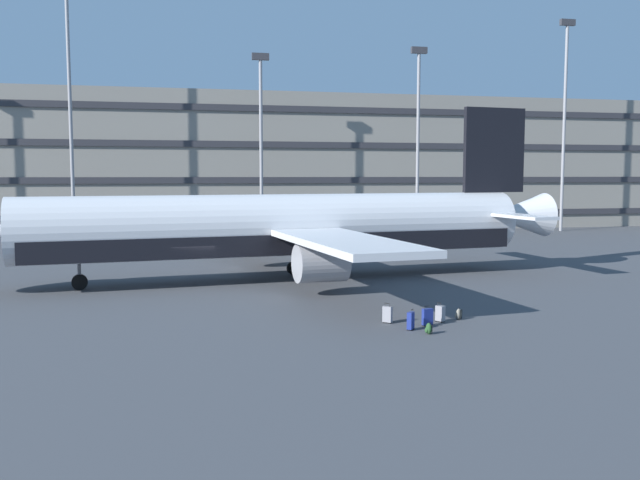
{
  "coord_description": "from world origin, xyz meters",
  "views": [
    {
      "loc": [
        -1.44,
        -41.17,
        6.65
      ],
      "look_at": [
        6.87,
        -3.89,
        3.0
      ],
      "focal_mm": 38.44,
      "sensor_mm": 36.0,
      "label": 1
    }
  ],
  "objects_px": {
    "airliner": "(288,228)",
    "suitcase_laid_flat": "(387,314)",
    "suitcase_navy": "(411,321)",
    "suitcase_purple": "(440,313)",
    "suitcase_silver": "(427,317)",
    "backpack_upright": "(458,314)",
    "backpack_teal": "(428,329)"
  },
  "relations": [
    {
      "from": "airliner",
      "to": "suitcase_navy",
      "type": "xyz_separation_m",
      "value": [
        2.66,
        -15.32,
        -2.87
      ]
    },
    {
      "from": "backpack_upright",
      "to": "suitcase_laid_flat",
      "type": "bearing_deg",
      "value": -179.76
    },
    {
      "from": "suitcase_navy",
      "to": "backpack_upright",
      "type": "xyz_separation_m",
      "value": [
        2.89,
        1.54,
        -0.17
      ]
    },
    {
      "from": "airliner",
      "to": "suitcase_navy",
      "type": "height_order",
      "value": "airliner"
    },
    {
      "from": "suitcase_silver",
      "to": "backpack_upright",
      "type": "relative_size",
      "value": 1.58
    },
    {
      "from": "suitcase_purple",
      "to": "backpack_teal",
      "type": "distance_m",
      "value": 2.59
    },
    {
      "from": "suitcase_navy",
      "to": "backpack_teal",
      "type": "xyz_separation_m",
      "value": [
        0.47,
        -0.88,
        -0.19
      ]
    },
    {
      "from": "suitcase_laid_flat",
      "to": "backpack_upright",
      "type": "relative_size",
      "value": 1.65
    },
    {
      "from": "suitcase_laid_flat",
      "to": "suitcase_navy",
      "type": "bearing_deg",
      "value": -70.54
    },
    {
      "from": "suitcase_silver",
      "to": "backpack_upright",
      "type": "height_order",
      "value": "suitcase_silver"
    },
    {
      "from": "airliner",
      "to": "backpack_upright",
      "type": "relative_size",
      "value": 68.32
    },
    {
      "from": "airliner",
      "to": "backpack_upright",
      "type": "bearing_deg",
      "value": -68.03
    },
    {
      "from": "suitcase_laid_flat",
      "to": "backpack_upright",
      "type": "height_order",
      "value": "suitcase_laid_flat"
    },
    {
      "from": "suitcase_purple",
      "to": "backpack_upright",
      "type": "distance_m",
      "value": 1.06
    },
    {
      "from": "suitcase_laid_flat",
      "to": "suitcase_purple",
      "type": "bearing_deg",
      "value": -6.0
    },
    {
      "from": "suitcase_purple",
      "to": "backpack_teal",
      "type": "xyz_separation_m",
      "value": [
        -1.42,
        -2.16,
        -0.16
      ]
    },
    {
      "from": "airliner",
      "to": "backpack_upright",
      "type": "height_order",
      "value": "airliner"
    },
    {
      "from": "suitcase_navy",
      "to": "suitcase_purple",
      "type": "xyz_separation_m",
      "value": [
        1.88,
        1.27,
        -0.02
      ]
    },
    {
      "from": "airliner",
      "to": "backpack_upright",
      "type": "xyz_separation_m",
      "value": [
        5.56,
        -13.78,
        -3.04
      ]
    },
    {
      "from": "suitcase_navy",
      "to": "airliner",
      "type": "bearing_deg",
      "value": 99.86
    },
    {
      "from": "airliner",
      "to": "suitcase_purple",
      "type": "distance_m",
      "value": 15.04
    },
    {
      "from": "backpack_upright",
      "to": "suitcase_purple",
      "type": "bearing_deg",
      "value": -165.09
    },
    {
      "from": "suitcase_purple",
      "to": "suitcase_navy",
      "type": "bearing_deg",
      "value": -145.91
    },
    {
      "from": "airliner",
      "to": "suitcase_silver",
      "type": "bearing_deg",
      "value": -76.03
    },
    {
      "from": "suitcase_silver",
      "to": "suitcase_navy",
      "type": "bearing_deg",
      "value": -149.16
    },
    {
      "from": "suitcase_silver",
      "to": "backpack_upright",
      "type": "distance_m",
      "value": 2.12
    },
    {
      "from": "airliner",
      "to": "suitcase_laid_flat",
      "type": "xyz_separation_m",
      "value": [
        2.12,
        -13.79,
        -2.88
      ]
    },
    {
      "from": "airliner",
      "to": "backpack_teal",
      "type": "height_order",
      "value": "airliner"
    },
    {
      "from": "backpack_upright",
      "to": "airliner",
      "type": "bearing_deg",
      "value": 111.97
    },
    {
      "from": "suitcase_silver",
      "to": "backpack_upright",
      "type": "bearing_deg",
      "value": 26.56
    },
    {
      "from": "airliner",
      "to": "backpack_teal",
      "type": "distance_m",
      "value": 16.79
    },
    {
      "from": "suitcase_navy",
      "to": "backpack_teal",
      "type": "relative_size",
      "value": 1.73
    }
  ]
}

